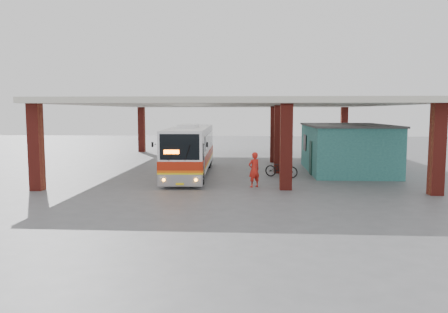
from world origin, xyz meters
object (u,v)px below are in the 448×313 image
object	(u,v)px
motorcycle	(281,168)
coach_bus	(190,150)
pedestrian	(254,170)
red_chair	(290,158)

from	to	relation	value
motorcycle	coach_bus	bearing A→B (deg)	106.26
coach_bus	motorcycle	xyz separation A→B (m)	(5.62, -0.70, -1.04)
pedestrian	motorcycle	bearing A→B (deg)	-149.63
motorcycle	pedestrian	world-z (taller)	pedestrian
coach_bus	red_chair	xyz separation A→B (m)	(6.83, 6.94, -1.25)
red_chair	motorcycle	bearing A→B (deg)	-82.39
motorcycle	pedestrian	xyz separation A→B (m)	(-1.66, -3.56, 0.38)
coach_bus	red_chair	size ratio (longest dim) A/B	15.57
motorcycle	pedestrian	distance (m)	3.94
coach_bus	pedestrian	size ratio (longest dim) A/B	5.98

